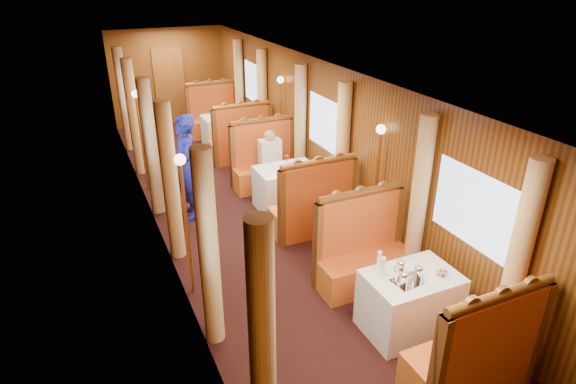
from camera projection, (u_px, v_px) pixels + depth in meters
floor at (248, 215)px, 8.37m from camera, size 3.00×12.00×0.01m
ceiling at (242, 70)px, 7.31m from camera, size 3.00×12.00×0.01m
wall_far at (169, 77)px, 12.79m from camera, size 3.00×0.01×2.50m
wall_left at (151, 161)px, 7.28m from camera, size 0.01×12.00×2.50m
wall_right at (326, 135)px, 8.40m from camera, size 0.01×12.00×2.50m
doorway_far at (170, 86)px, 12.87m from camera, size 0.80×0.04×2.00m
table_near at (409, 302)px, 5.61m from camera, size 1.05×0.72×0.75m
banquette_near_fwd at (473, 357)px, 4.75m from camera, size 1.30×0.55×1.34m
banquette_near_aft at (363, 255)px, 6.42m from camera, size 1.30×0.55×1.34m
table_mid at (287, 188)px, 8.49m from camera, size 1.05×0.72×0.75m
banquette_mid_fwd at (313, 209)px, 7.64m from camera, size 1.30×0.55×1.34m
banquette_mid_aft at (265, 166)px, 9.31m from camera, size 1.30×0.55×1.34m
table_far at (226, 131)px, 11.38m from camera, size 1.05×0.72×0.75m
banquette_far_fwd at (240, 143)px, 10.52m from camera, size 1.30×0.55×1.34m
banquette_far_aft at (214, 118)px, 12.19m from camera, size 1.30×0.55×1.34m
tea_tray at (408, 282)px, 5.33m from camera, size 0.36×0.29×0.01m
teapot_left at (404, 281)px, 5.25m from camera, size 0.17×0.13×0.13m
teapot_right at (418, 274)px, 5.35m from camera, size 0.19×0.15×0.14m
teapot_back at (401, 269)px, 5.45m from camera, size 0.18×0.14×0.14m
fruit_plate at (442, 274)px, 5.44m from camera, size 0.21×0.21×0.05m
cup_inboard at (383, 270)px, 5.37m from camera, size 0.08×0.08×0.26m
cup_outboard at (379, 264)px, 5.48m from camera, size 0.08×0.08×0.26m
rose_vase_mid at (287, 159)px, 8.24m from camera, size 0.06×0.06×0.36m
rose_vase_far at (227, 109)px, 11.15m from camera, size 0.06×0.06×0.36m
window_left_near at (219, 271)px, 4.32m from camera, size 0.01×1.20×0.90m
curtain_left_near_a at (262, 347)px, 3.83m from camera, size 0.22×0.22×2.35m
curtain_left_near_b at (209, 251)px, 5.12m from camera, size 0.22×0.22×2.35m
window_right_near at (473, 208)px, 5.42m from camera, size 0.01×1.20×0.90m
curtain_right_near_a at (516, 267)px, 4.86m from camera, size 0.22×0.22×2.35m
curtain_right_near_b at (418, 204)px, 6.14m from camera, size 0.22×0.22×2.35m
window_left_mid at (151, 148)px, 7.20m from camera, size 0.01×1.20×0.90m
curtain_left_mid_a at (171, 183)px, 6.72m from camera, size 0.22×0.22×2.35m
curtain_left_mid_b at (151, 148)px, 8.00m from camera, size 0.22×0.22×2.35m
window_right_mid at (325, 124)px, 8.31m from camera, size 0.01×1.20×0.90m
curtain_right_mid_a at (342, 154)px, 7.74m from camera, size 0.22×0.22×2.35m
curtain_right_mid_b at (300, 128)px, 9.03m from camera, size 0.22×0.22×2.35m
window_left_far at (122, 96)px, 10.09m from camera, size 0.01×1.20×0.90m
curtain_left_far_a at (134, 118)px, 9.60m from camera, size 0.22×0.22×2.35m
curtain_left_far_b at (124, 100)px, 10.89m from camera, size 0.22×0.22×2.35m
window_right_far at (254, 83)px, 11.19m from camera, size 0.01×1.20×0.90m
curtain_right_far_a at (262, 103)px, 10.63m from camera, size 0.22×0.22×2.35m
curtain_right_far_b at (239, 88)px, 11.92m from camera, size 0.22×0.22×2.35m
sconce_left_fore at (184, 198)px, 5.82m from camera, size 0.14×0.14×1.95m
sconce_right_fore at (378, 163)px, 6.86m from camera, size 0.14×0.14×1.95m
sconce_left_aft at (139, 121)px, 8.71m from camera, size 0.14×0.14×1.95m
sconce_right_aft at (281, 104)px, 9.75m from camera, size 0.14×0.14×1.95m
steward at (186, 168)px, 7.96m from camera, size 0.50×0.70×1.80m
passenger at (271, 155)px, 8.95m from camera, size 0.40×0.44×0.76m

